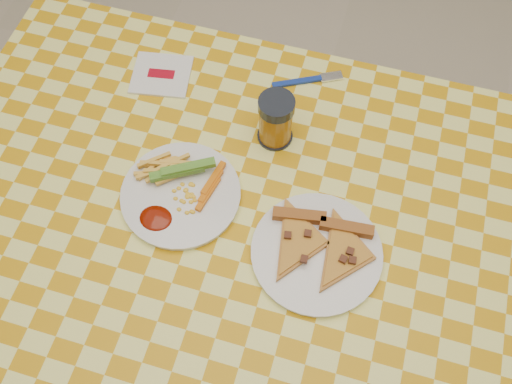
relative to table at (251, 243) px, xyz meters
The scene contains 9 objects.
ground 0.68m from the table, ahead, with size 8.00×8.00×0.00m, color beige.
table is the anchor object (origin of this frame).
plate_left 0.17m from the table, behind, with size 0.22×0.22×0.01m, color white.
plate_right 0.15m from the table, ahead, with size 0.23×0.23×0.01m, color white.
fries_veggies 0.18m from the table, 165.50° to the left, with size 0.18×0.17×0.04m.
pizza_slices 0.16m from the table, ahead, with size 0.22×0.20×0.02m.
drink_glass 0.24m from the table, 92.76° to the left, with size 0.07×0.07×0.11m.
napkin 0.41m from the table, 134.55° to the left, with size 0.14×0.13×0.01m.
fork 0.37m from the table, 86.60° to the left, with size 0.14×0.08×0.01m.
Camera 1 is at (0.13, -0.41, 1.70)m, focal length 40.00 mm.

